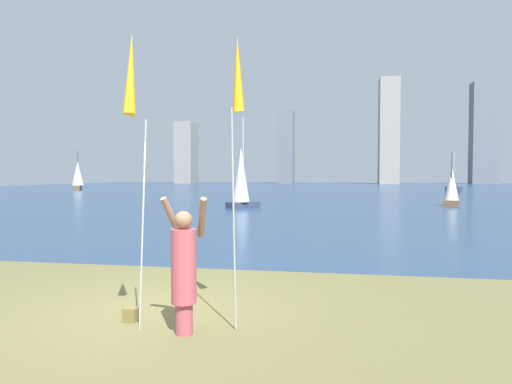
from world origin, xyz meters
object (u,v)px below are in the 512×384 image
person (184,267)px  sailboat_4 (78,176)px  kite_flag_left (131,82)px  sailboat_0 (454,189)px  sailboat_2 (241,179)px  kite_flag_right (238,83)px  sailboat_3 (452,189)px  bag (131,315)px

person → sailboat_4: bearing=122.1°
kite_flag_left → sailboat_0: 54.21m
sailboat_0 → sailboat_2: bearing=-124.1°
kite_flag_right → sailboat_4: 61.38m
kite_flag_left → person: bearing=13.6°
sailboat_3 → sailboat_2: bearing=-162.7°
bag → sailboat_4: sailboat_4 is taller
bag → sailboat_3: (10.53, 25.95, 1.07)m
sailboat_3 → sailboat_4: (-42.95, 25.24, 0.84)m
sailboat_2 → sailboat_4: bearing=135.0°
person → sailboat_4: 61.36m
kite_flag_right → sailboat_4: (-33.95, 51.12, -1.29)m
kite_flag_right → sailboat_3: (9.00, 25.88, -2.13)m
kite_flag_left → sailboat_2: sailboat_2 is taller
kite_flag_right → sailboat_0: sailboat_0 is taller
kite_flag_right → sailboat_3: size_ratio=1.10×
sailboat_0 → kite_flag_left: bearing=-107.8°
kite_flag_left → bag: kite_flag_left is taller
bag → sailboat_2: bearing=97.8°
bag → sailboat_3: size_ratio=0.05×
kite_flag_left → sailboat_4: bearing=122.3°
kite_flag_left → sailboat_0: (16.59, 51.53, -2.84)m
kite_flag_left → sailboat_3: kite_flag_left is taller
person → sailboat_3: (9.63, 26.27, 0.29)m
person → sailboat_2: sailboat_2 is taller
bag → sailboat_3: bearing=67.9°
sailboat_4 → kite_flag_left: bearing=-57.7°
bag → sailboat_2: sailboat_2 is taller
sailboat_3 → kite_flag_left: bearing=-111.2°
sailboat_2 → sailboat_0: bearing=55.9°
kite_flag_right → sailboat_3: 27.48m
kite_flag_right → sailboat_2: 22.18m
person → sailboat_2: 22.42m
person → sailboat_4: size_ratio=0.32×
sailboat_3 → bag: bearing=-112.1°
person → sailboat_3: 27.98m
kite_flag_left → kite_flag_right: size_ratio=0.99×
person → sailboat_3: bearing=69.1°
sailboat_3 → sailboat_0: bearing=75.8°
kite_flag_left → kite_flag_right: bearing=23.4°
person → sailboat_0: 53.81m
kite_flag_right → sailboat_4: sailboat_4 is taller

